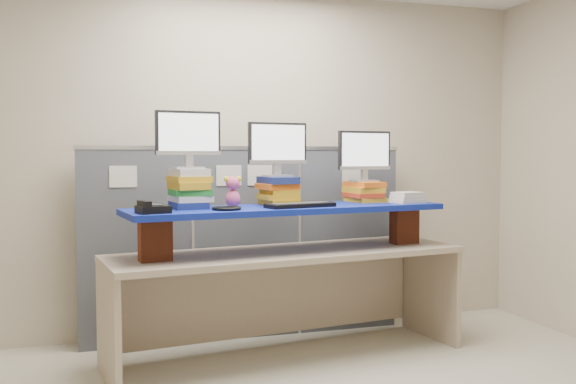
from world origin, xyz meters
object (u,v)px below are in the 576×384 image
object	(u,v)px
blue_board	(288,209)
monitor_right	(364,153)
monitor_center	(278,146)
desk	(288,272)
desk_phone	(152,208)
monitor_left	(188,136)
keyboard	(300,205)

from	to	relation	value
blue_board	monitor_right	size ratio (longest dim) A/B	5.11
monitor_center	desk	bearing A→B (deg)	-76.87
desk	desk_phone	size ratio (longest dim) A/B	11.92
monitor_left	monitor_right	size ratio (longest dim) A/B	1.00
desk	monitor_right	distance (m)	1.11
desk	keyboard	size ratio (longest dim) A/B	5.09
blue_board	monitor_right	world-z (taller)	monitor_right
monitor_left	desk_phone	size ratio (longest dim) A/B	2.03
desk	desk_phone	distance (m)	1.13
blue_board	keyboard	bearing A→B (deg)	-75.81
desk	desk_phone	world-z (taller)	desk_phone
desk	monitor_center	xyz separation A→B (m)	(-0.04, 0.11, 0.90)
keyboard	blue_board	bearing A→B (deg)	98.34
monitor_left	monitor_right	xyz separation A→B (m)	(1.38, 0.19, -0.11)
monitor_right	keyboard	world-z (taller)	monitor_right
keyboard	desk	bearing A→B (deg)	98.34
monitor_right	keyboard	xyz separation A→B (m)	(-0.63, -0.34, -0.36)
desk_phone	monitor_center	bearing A→B (deg)	9.06
monitor_left	monitor_center	xyz separation A→B (m)	(0.66, 0.09, -0.06)
monitor_center	monitor_right	xyz separation A→B (m)	(0.73, 0.10, -0.05)
desk_phone	desk	bearing A→B (deg)	2.17
blue_board	desk_phone	bearing A→B (deg)	-172.15
blue_board	monitor_left	world-z (taller)	monitor_left
desk_phone	blue_board	bearing A→B (deg)	2.17
monitor_center	desk_phone	world-z (taller)	monitor_center
desk	keyboard	world-z (taller)	keyboard
monitor_left	desk_phone	xyz separation A→B (m)	(-0.27, -0.30, -0.46)
desk	blue_board	bearing A→B (deg)	-97.93
monitor_left	keyboard	bearing A→B (deg)	-18.97
monitor_right	keyboard	distance (m)	0.80
monitor_center	keyboard	xyz separation A→B (m)	(0.09, -0.24, -0.41)
monitor_center	monitor_right	world-z (taller)	monitor_center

